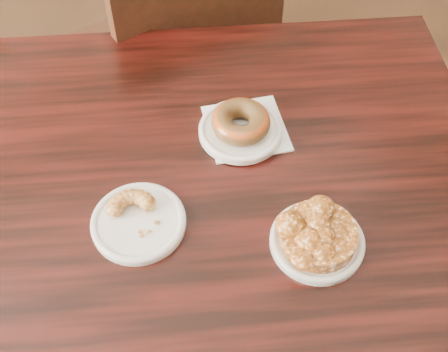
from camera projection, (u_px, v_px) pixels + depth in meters
name	position (u px, v px, depth m)	size (l,w,h in m)	color
floor	(220.00, 272.00, 1.70)	(5.00, 5.00, 0.00)	black
cafe_table	(225.00, 304.00, 1.23)	(0.96, 0.96, 0.75)	black
chair_far	(167.00, 56.00, 1.62)	(0.50, 0.50, 0.90)	black
napkin	(246.00, 128.00, 1.04)	(0.14, 0.14, 0.00)	white
plate_donut	(240.00, 131.00, 1.03)	(0.15, 0.15, 0.01)	white
plate_cruller	(139.00, 223.00, 0.91)	(0.15, 0.15, 0.01)	white
plate_fritter	(317.00, 242.00, 0.89)	(0.15, 0.15, 0.01)	silver
glazed_donut	(241.00, 122.00, 1.01)	(0.11, 0.11, 0.04)	#8F3A14
apple_fritter	(319.00, 233.00, 0.87)	(0.16, 0.16, 0.04)	#462207
cruller_fragment	(137.00, 216.00, 0.89)	(0.10, 0.10, 0.03)	brown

